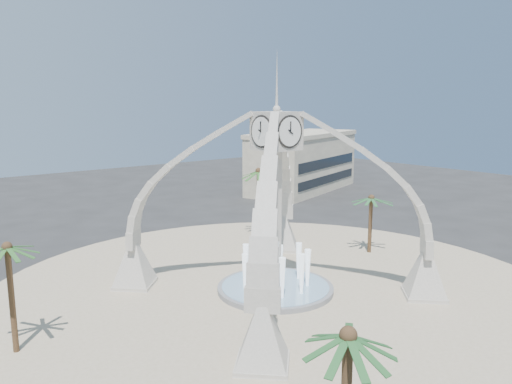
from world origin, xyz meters
TOP-DOWN VIEW (x-y plane):
  - ground at (0.00, 0.00)m, footprint 140.00×140.00m
  - plaza at (0.00, 0.00)m, footprint 40.00×40.00m
  - clock_tower at (-0.00, -0.00)m, footprint 17.94×17.94m
  - fountain at (0.00, 0.00)m, footprint 8.00×8.00m
  - building_ne at (30.00, 28.00)m, footprint 21.87×14.17m
  - palm_east at (12.31, 1.65)m, footprint 3.51×3.51m
  - palm_west at (-16.15, 2.12)m, footprint 3.68×3.68m
  - palm_north at (8.35, 12.00)m, footprint 4.56×4.56m
  - palm_south at (-10.07, -14.92)m, footprint 3.97×3.97m

SIDE VIEW (x-z plane):
  - ground at x=0.00m, z-range 0.00..0.00m
  - plaza at x=0.00m, z-range 0.00..0.06m
  - fountain at x=0.00m, z-range -1.52..2.10m
  - building_ne at x=30.00m, z-range 0.01..8.61m
  - palm_east at x=12.31m, z-range 2.04..7.56m
  - palm_south at x=-10.07m, z-range 2.35..8.63m
  - palm_west at x=-16.15m, z-range 2.45..8.79m
  - palm_north at x=8.35m, z-range 2.72..9.89m
  - clock_tower at x=0.00m, z-range -1.66..14.64m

